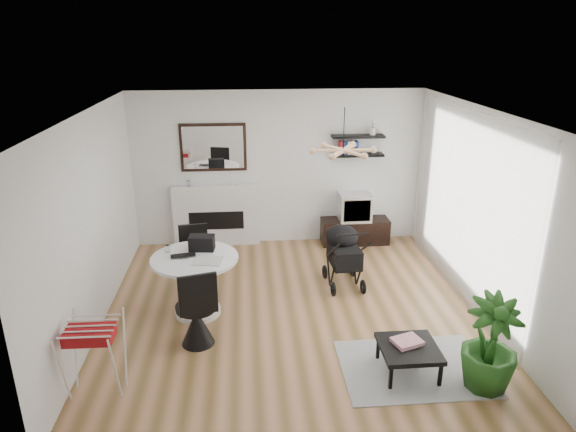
{
  "coord_description": "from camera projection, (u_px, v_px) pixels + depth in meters",
  "views": [
    {
      "loc": [
        -0.58,
        -6.15,
        3.61
      ],
      "look_at": [
        -0.01,
        0.4,
        1.23
      ],
      "focal_mm": 32.0,
      "sensor_mm": 36.0,
      "label": 1
    }
  ],
  "objects": [
    {
      "name": "chair_far",
      "position": [
        196.0,
        271.0,
        7.49
      ],
      "size": [
        0.47,
        0.48,
        0.97
      ],
      "rotation": [
        0.0,
        0.0,
        0.13
      ],
      "color": "black",
      "rests_on": "floor"
    },
    {
      "name": "rug",
      "position": [
        414.0,
        368.0,
        5.82
      ],
      "size": [
        1.64,
        1.19,
        0.01
      ],
      "primitive_type": "cube",
      "color": "gray",
      "rests_on": "floor"
    },
    {
      "name": "potted_plant",
      "position": [
        490.0,
        344.0,
        5.34
      ],
      "size": [
        0.62,
        0.62,
        1.06
      ],
      "primitive_type": "imported",
      "rotation": [
        0.0,
        0.0,
        0.04
      ],
      "color": "#1E5016",
      "rests_on": "floor"
    },
    {
      "name": "dining_table",
      "position": [
        196.0,
        277.0,
        6.78
      ],
      "size": [
        1.14,
        1.14,
        0.83
      ],
      "color": "white",
      "rests_on": "floor"
    },
    {
      "name": "sheer_curtain",
      "position": [
        466.0,
        207.0,
        6.96
      ],
      "size": [
        0.04,
        3.6,
        2.6
      ],
      "primitive_type": "cube",
      "color": "white",
      "rests_on": "wall_right"
    },
    {
      "name": "wall_back",
      "position": [
        278.0,
        169.0,
        8.92
      ],
      "size": [
        5.0,
        0.0,
        5.0
      ],
      "primitive_type": "plane",
      "rotation": [
        1.57,
        0.0,
        0.0
      ],
      "color": "white",
      "rests_on": "floor"
    },
    {
      "name": "wall_left",
      "position": [
        91.0,
        224.0,
        6.37
      ],
      "size": [
        0.0,
        5.0,
        5.0
      ],
      "primitive_type": "plane",
      "rotation": [
        1.57,
        0.0,
        1.57
      ],
      "color": "white",
      "rests_on": "floor"
    },
    {
      "name": "drinking_glass",
      "position": [
        168.0,
        249.0,
        6.82
      ],
      "size": [
        0.06,
        0.06,
        0.09
      ],
      "primitive_type": "cylinder",
      "color": "white",
      "rests_on": "dining_table"
    },
    {
      "name": "fireplace",
      "position": [
        216.0,
        208.0,
        8.98
      ],
      "size": [
        1.5,
        0.17,
        2.16
      ],
      "color": "white",
      "rests_on": "floor"
    },
    {
      "name": "black_bag",
      "position": [
        202.0,
        243.0,
        6.87
      ],
      "size": [
        0.35,
        0.23,
        0.2
      ],
      "primitive_type": "cube",
      "rotation": [
        0.0,
        0.0,
        -0.11
      ],
      "color": "black",
      "rests_on": "dining_table"
    },
    {
      "name": "tv_console",
      "position": [
        355.0,
        231.0,
        9.21
      ],
      "size": [
        1.2,
        0.42,
        0.45
      ],
      "primitive_type": "cube",
      "color": "black",
      "rests_on": "floor"
    },
    {
      "name": "coffee_table",
      "position": [
        409.0,
        349.0,
        5.66
      ],
      "size": [
        0.63,
        0.63,
        0.32
      ],
      "rotation": [
        0.0,
        0.0,
        -0.0
      ],
      "color": "black",
      "rests_on": "rug"
    },
    {
      "name": "crt_tv",
      "position": [
        355.0,
        207.0,
        9.04
      ],
      "size": [
        0.55,
        0.48,
        0.48
      ],
      "color": "silver",
      "rests_on": "tv_console"
    },
    {
      "name": "ceiling",
      "position": [
        292.0,
        112.0,
        6.12
      ],
      "size": [
        5.0,
        5.0,
        0.0
      ],
      "primitive_type": "plane",
      "color": "white",
      "rests_on": "wall_back"
    },
    {
      "name": "magazines",
      "position": [
        407.0,
        341.0,
        5.7
      ],
      "size": [
        0.37,
        0.33,
        0.04
      ],
      "primitive_type": "cube",
      "rotation": [
        0.0,
        0.0,
        0.32
      ],
      "color": "#D5354E",
      "rests_on": "coffee_table"
    },
    {
      "name": "shelf_upper",
      "position": [
        358.0,
        136.0,
        8.71
      ],
      "size": [
        0.9,
        0.25,
        0.04
      ],
      "primitive_type": "cube",
      "color": "black",
      "rests_on": "wall_back"
    },
    {
      "name": "chair_near",
      "position": [
        197.0,
        321.0,
        6.17
      ],
      "size": [
        0.52,
        0.54,
        1.03
      ],
      "rotation": [
        0.0,
        0.0,
        3.4
      ],
      "color": "black",
      "rests_on": "floor"
    },
    {
      "name": "pendant_lamp",
      "position": [
        343.0,
        150.0,
        6.64
      ],
      "size": [
        0.9,
        0.9,
        0.1
      ],
      "primitive_type": null,
      "color": "tan",
      "rests_on": "ceiling"
    },
    {
      "name": "shelf_lower",
      "position": [
        357.0,
        155.0,
        8.82
      ],
      "size": [
        0.9,
        0.25,
        0.04
      ],
      "primitive_type": "cube",
      "color": "black",
      "rests_on": "wall_back"
    },
    {
      "name": "stroller",
      "position": [
        343.0,
        257.0,
        7.65
      ],
      "size": [
        0.55,
        0.84,
        1.0
      ],
      "rotation": [
        0.0,
        0.0,
        0.06
      ],
      "color": "black",
      "rests_on": "floor"
    },
    {
      "name": "wall_right",
      "position": [
        479.0,
        212.0,
        6.78
      ],
      "size": [
        0.0,
        5.0,
        5.0
      ],
      "primitive_type": "plane",
      "rotation": [
        1.57,
        0.0,
        -1.57
      ],
      "color": "white",
      "rests_on": "floor"
    },
    {
      "name": "drying_rack",
      "position": [
        95.0,
        358.0,
        5.28
      ],
      "size": [
        0.56,
        0.53,
        0.83
      ],
      "rotation": [
        0.0,
        0.0,
        -0.02
      ],
      "color": "white",
      "rests_on": "floor"
    },
    {
      "name": "floor",
      "position": [
        291.0,
        310.0,
        7.03
      ],
      "size": [
        5.0,
        5.0,
        0.0
      ],
      "primitive_type": "plane",
      "color": "brown",
      "rests_on": "ground"
    },
    {
      "name": "newspaper",
      "position": [
        208.0,
        261.0,
        6.56
      ],
      "size": [
        0.41,
        0.35,
        0.01
      ],
      "primitive_type": "cube",
      "rotation": [
        0.0,
        0.0,
        -0.18
      ],
      "color": "white",
      "rests_on": "dining_table"
    },
    {
      "name": "laptop",
      "position": [
        183.0,
        257.0,
        6.64
      ],
      "size": [
        0.35,
        0.26,
        0.03
      ],
      "primitive_type": "imported",
      "rotation": [
        0.0,
        0.0,
        0.19
      ],
      "color": "black",
      "rests_on": "dining_table"
    }
  ]
}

